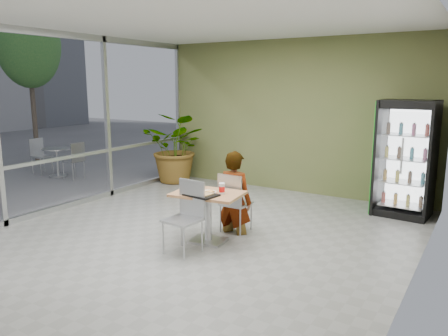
{
  "coord_description": "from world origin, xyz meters",
  "views": [
    {
      "loc": [
        3.65,
        -5.08,
        2.31
      ],
      "look_at": [
        0.14,
        0.58,
        1.0
      ],
      "focal_mm": 35.0,
      "sensor_mm": 36.0,
      "label": 1
    }
  ],
  "objects_px": {
    "cafeteria_tray": "(201,195)",
    "potted_plant": "(177,148)",
    "chair_near": "(187,211)",
    "seated_woman": "(234,201)",
    "dining_table": "(208,207)",
    "soda_cup": "(222,189)",
    "beverage_fridge": "(405,159)",
    "chair_far": "(233,198)"
  },
  "relations": [
    {
      "from": "beverage_fridge",
      "to": "chair_far",
      "type": "bearing_deg",
      "value": -126.93
    },
    {
      "from": "dining_table",
      "to": "chair_far",
      "type": "distance_m",
      "value": 0.55
    },
    {
      "from": "chair_far",
      "to": "potted_plant",
      "type": "relative_size",
      "value": 0.58
    },
    {
      "from": "dining_table",
      "to": "potted_plant",
      "type": "distance_m",
      "value": 4.06
    },
    {
      "from": "chair_near",
      "to": "cafeteria_tray",
      "type": "distance_m",
      "value": 0.3
    },
    {
      "from": "dining_table",
      "to": "beverage_fridge",
      "type": "height_order",
      "value": "beverage_fridge"
    },
    {
      "from": "seated_woman",
      "to": "cafeteria_tray",
      "type": "xyz_separation_m",
      "value": [
        -0.07,
        -0.8,
        0.27
      ]
    },
    {
      "from": "cafeteria_tray",
      "to": "potted_plant",
      "type": "bearing_deg",
      "value": 132.35
    },
    {
      "from": "soda_cup",
      "to": "cafeteria_tray",
      "type": "relative_size",
      "value": 0.35
    },
    {
      "from": "cafeteria_tray",
      "to": "potted_plant",
      "type": "distance_m",
      "value": 4.22
    },
    {
      "from": "potted_plant",
      "to": "cafeteria_tray",
      "type": "bearing_deg",
      "value": -47.65
    },
    {
      "from": "seated_woman",
      "to": "beverage_fridge",
      "type": "bearing_deg",
      "value": -131.74
    },
    {
      "from": "chair_far",
      "to": "seated_woman",
      "type": "relative_size",
      "value": 0.59
    },
    {
      "from": "cafeteria_tray",
      "to": "soda_cup",
      "type": "bearing_deg",
      "value": 53.26
    },
    {
      "from": "soda_cup",
      "to": "cafeteria_tray",
      "type": "bearing_deg",
      "value": -126.74
    },
    {
      "from": "chair_far",
      "to": "potted_plant",
      "type": "bearing_deg",
      "value": -39.33
    },
    {
      "from": "chair_far",
      "to": "chair_near",
      "type": "xyz_separation_m",
      "value": [
        -0.15,
        -0.98,
        0.03
      ]
    },
    {
      "from": "potted_plant",
      "to": "dining_table",
      "type": "bearing_deg",
      "value": -45.98
    },
    {
      "from": "beverage_fridge",
      "to": "potted_plant",
      "type": "distance_m",
      "value": 4.98
    },
    {
      "from": "chair_far",
      "to": "soda_cup",
      "type": "distance_m",
      "value": 0.58
    },
    {
      "from": "chair_far",
      "to": "soda_cup",
      "type": "bearing_deg",
      "value": 102.6
    },
    {
      "from": "chair_far",
      "to": "seated_woman",
      "type": "bearing_deg",
      "value": -89.8
    },
    {
      "from": "beverage_fridge",
      "to": "dining_table",
      "type": "bearing_deg",
      "value": -122.44
    },
    {
      "from": "soda_cup",
      "to": "cafeteria_tray",
      "type": "xyz_separation_m",
      "value": [
        -0.18,
        -0.25,
        -0.06
      ]
    },
    {
      "from": "seated_woman",
      "to": "soda_cup",
      "type": "xyz_separation_m",
      "value": [
        0.11,
        -0.55,
        0.33
      ]
    },
    {
      "from": "seated_woman",
      "to": "dining_table",
      "type": "bearing_deg",
      "value": 80.7
    },
    {
      "from": "dining_table",
      "to": "chair_far",
      "type": "bearing_deg",
      "value": 80.06
    },
    {
      "from": "chair_near",
      "to": "seated_woman",
      "type": "relative_size",
      "value": 0.62
    },
    {
      "from": "chair_near",
      "to": "seated_woman",
      "type": "height_order",
      "value": "seated_woman"
    },
    {
      "from": "chair_far",
      "to": "potted_plant",
      "type": "xyz_separation_m",
      "value": [
        -2.91,
        2.37,
        0.26
      ]
    },
    {
      "from": "chair_near",
      "to": "seated_woman",
      "type": "xyz_separation_m",
      "value": [
        0.15,
        1.03,
        -0.09
      ]
    },
    {
      "from": "dining_table",
      "to": "potted_plant",
      "type": "bearing_deg",
      "value": 134.02
    },
    {
      "from": "dining_table",
      "to": "soda_cup",
      "type": "bearing_deg",
      "value": 11.81
    },
    {
      "from": "seated_woman",
      "to": "soda_cup",
      "type": "height_order",
      "value": "seated_woman"
    },
    {
      "from": "chair_far",
      "to": "beverage_fridge",
      "type": "xyz_separation_m",
      "value": [
        2.06,
        2.38,
        0.46
      ]
    },
    {
      "from": "chair_far",
      "to": "chair_near",
      "type": "height_order",
      "value": "chair_near"
    },
    {
      "from": "chair_far",
      "to": "cafeteria_tray",
      "type": "height_order",
      "value": "chair_far"
    },
    {
      "from": "dining_table",
      "to": "seated_woman",
      "type": "relative_size",
      "value": 0.66
    },
    {
      "from": "chair_near",
      "to": "seated_woman",
      "type": "distance_m",
      "value": 1.04
    },
    {
      "from": "soda_cup",
      "to": "cafeteria_tray",
      "type": "height_order",
      "value": "soda_cup"
    },
    {
      "from": "seated_woman",
      "to": "beverage_fridge",
      "type": "xyz_separation_m",
      "value": [
        2.07,
        2.33,
        0.52
      ]
    },
    {
      "from": "soda_cup",
      "to": "potted_plant",
      "type": "height_order",
      "value": "potted_plant"
    }
  ]
}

